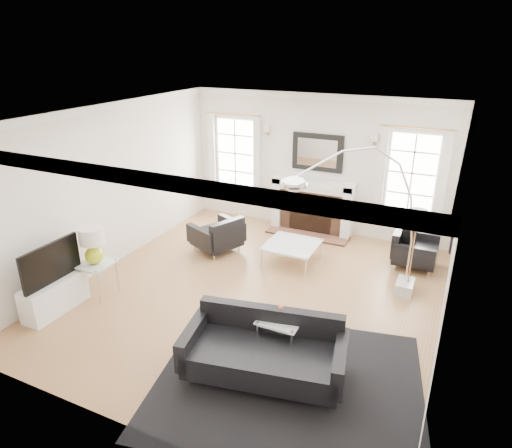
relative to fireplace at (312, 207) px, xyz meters
The scene contains 25 objects.
floor 2.84m from the fireplace, 90.00° to the right, with size 6.00×6.00×0.00m, color olive.
back_wall 0.88m from the fireplace, 90.00° to the left, with size 5.50×0.04×2.80m, color white.
front_wall 5.85m from the fireplace, 90.00° to the right, with size 5.50×0.04×2.80m, color white.
left_wall 4.01m from the fireplace, 134.58° to the right, with size 0.04×6.00×2.80m, color white.
right_wall 4.01m from the fireplace, 45.42° to the right, with size 0.04×6.00×2.80m, color white.
ceiling 3.59m from the fireplace, 90.00° to the right, with size 5.50×6.00×0.02m, color white.
crown_molding 3.55m from the fireplace, 90.00° to the right, with size 5.50×6.00×0.12m, color white.
fireplace is the anchor object (origin of this frame).
mantel_mirror 1.12m from the fireplace, 90.00° to the left, with size 1.05×0.07×0.75m.
window_left 2.07m from the fireplace, behind, with size 1.24×0.15×1.62m.
window_right 2.07m from the fireplace, ahead, with size 1.24×0.15×1.62m.
gallery_wall 3.26m from the fireplace, 28.83° to the right, with size 0.04×1.73×1.29m.
tv_unit 5.12m from the fireplace, 118.55° to the right, with size 0.35×1.00×1.09m.
area_rug 4.68m from the fireplace, 74.43° to the right, with size 3.06×2.55×0.01m, color black.
sofa 4.54m from the fireplace, 78.19° to the right, with size 2.02×1.20×0.62m.
armchair_left 2.12m from the fireplace, 127.22° to the right, with size 1.02×1.08×0.58m.
armchair_right 2.25m from the fireplace, 19.20° to the right, with size 0.74×0.82×0.55m.
coffee_table 1.61m from the fireplace, 83.88° to the right, with size 0.89×0.89×0.40m.
side_table_left 4.46m from the fireplace, 119.60° to the right, with size 0.50×0.50×0.55m.
nesting_table 4.21m from the fireplace, 76.61° to the right, with size 0.53×0.44×0.58m.
gourd_lamp 4.47m from the fireplace, 119.60° to the right, with size 0.37×0.37×0.59m.
orange_vase 4.21m from the fireplace, 76.61° to the right, with size 0.11×0.11×0.17m.
arc_floor_lamp 2.90m from the fireplace, 59.06° to the right, with size 1.76×1.63×2.50m.
stick_floor_lamp 2.90m from the fireplace, 38.72° to the right, with size 0.29×0.29×1.41m.
speaker_tower 2.17m from the fireplace, 20.82° to the right, with size 0.21×0.21×1.03m, color black.
Camera 1 is at (2.72, -5.70, 3.76)m, focal length 32.00 mm.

